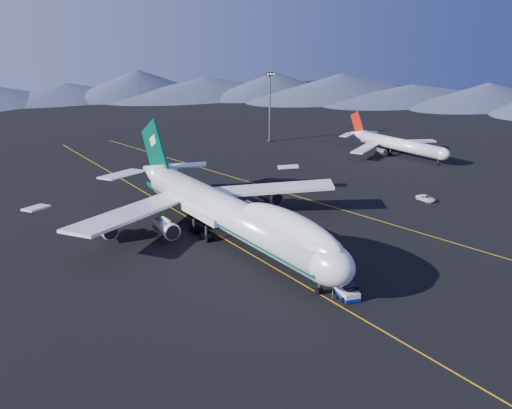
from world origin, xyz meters
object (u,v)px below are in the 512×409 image
boeing_747 (228,212)px  service_van (426,198)px  second_jet (396,144)px  pushback_tug (346,292)px  floodlight_mast (270,107)px

boeing_747 → service_van: boeing_747 is taller
boeing_747 → second_jet: 90.18m
pushback_tug → floodlight_mast: (59.95, 105.90, 11.37)m
boeing_747 → service_van: bearing=-3.4°
boeing_747 → floodlight_mast: floodlight_mast is taller
second_jet → floodlight_mast: floodlight_mast is taller
pushback_tug → service_van: pushback_tug is taller
second_jet → pushback_tug: bearing=-162.7°
pushback_tug → floodlight_mast: bearing=77.1°
pushback_tug → floodlight_mast: floodlight_mast is taller
pushback_tug → second_jet: 103.19m
service_van → floodlight_mast: bearing=86.5°
floodlight_mast → boeing_747: bearing=-129.4°
pushback_tug → service_van: (48.74, 26.43, -0.01)m
boeing_747 → floodlight_mast: bearing=50.6°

